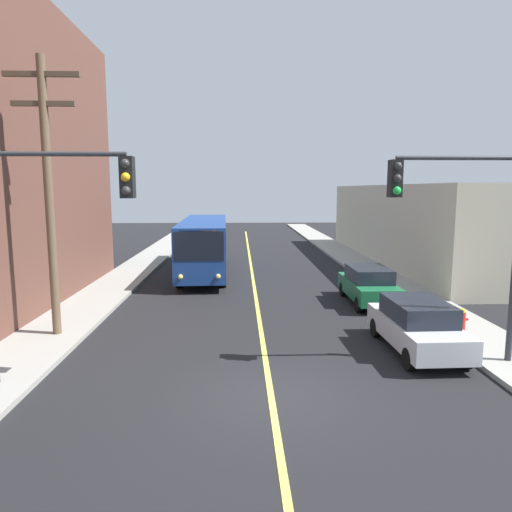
% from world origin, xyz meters
% --- Properties ---
extents(ground_plane, '(120.00, 120.00, 0.00)m').
position_xyz_m(ground_plane, '(0.00, 0.00, 0.00)').
color(ground_plane, black).
extents(sidewalk_left, '(2.50, 90.00, 0.15)m').
position_xyz_m(sidewalk_left, '(-7.25, 10.00, 0.07)').
color(sidewalk_left, gray).
rests_on(sidewalk_left, ground).
extents(sidewalk_right, '(2.50, 90.00, 0.15)m').
position_xyz_m(sidewalk_right, '(7.25, 10.00, 0.07)').
color(sidewalk_right, gray).
rests_on(sidewalk_right, ground).
extents(lane_stripe_center, '(0.16, 60.00, 0.01)m').
position_xyz_m(lane_stripe_center, '(0.00, 15.00, 0.01)').
color(lane_stripe_center, '#D8CC4C').
rests_on(lane_stripe_center, ground).
extents(building_right_warehouse, '(12.00, 24.56, 5.30)m').
position_xyz_m(building_right_warehouse, '(14.49, 21.16, 2.65)').
color(building_right_warehouse, beige).
rests_on(building_right_warehouse, ground).
extents(city_bus, '(2.93, 12.22, 3.20)m').
position_xyz_m(city_bus, '(-2.86, 17.11, 1.82)').
color(city_bus, navy).
rests_on(city_bus, ground).
extents(parked_car_silver, '(1.90, 4.44, 1.62)m').
position_xyz_m(parked_car_silver, '(4.74, 3.05, 0.84)').
color(parked_car_silver, '#B7B7BC').
rests_on(parked_car_silver, ground).
extents(parked_car_green, '(1.82, 4.40, 1.62)m').
position_xyz_m(parked_car_green, '(4.95, 9.26, 0.84)').
color(parked_car_green, '#196038').
rests_on(parked_car_green, ground).
extents(utility_pole_near, '(2.40, 0.28, 9.07)m').
position_xyz_m(utility_pole_near, '(-6.98, 4.82, 5.17)').
color(utility_pole_near, brown).
rests_on(utility_pole_near, sidewalk_left).
extents(traffic_signal_left_corner, '(3.75, 0.48, 6.00)m').
position_xyz_m(traffic_signal_left_corner, '(-5.41, 0.72, 4.30)').
color(traffic_signal_left_corner, '#2D2D33').
rests_on(traffic_signal_left_corner, sidewalk_left).
extents(traffic_signal_right_corner, '(3.75, 0.48, 6.00)m').
position_xyz_m(traffic_signal_right_corner, '(5.41, 1.80, 4.30)').
color(traffic_signal_right_corner, '#2D2D33').
rests_on(traffic_signal_right_corner, sidewalk_right).
extents(fire_hydrant, '(0.44, 0.26, 0.84)m').
position_xyz_m(fire_hydrant, '(6.85, 4.48, 0.58)').
color(fire_hydrant, red).
rests_on(fire_hydrant, sidewalk_right).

